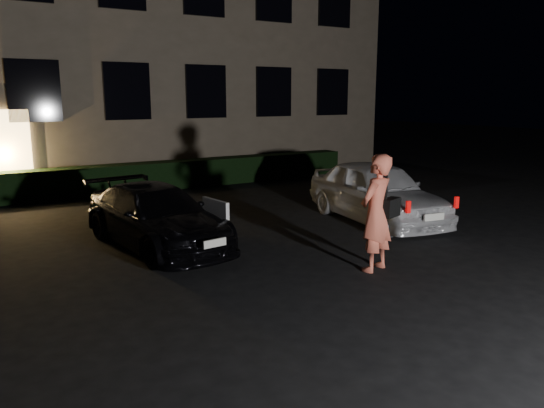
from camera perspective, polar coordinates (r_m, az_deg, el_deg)
ground at (r=7.67m, az=10.07°, el=-10.55°), size 80.00×80.00×0.00m
building at (r=21.06m, az=-19.05°, el=19.52°), size 20.00×8.11×12.00m
hedge at (r=16.67m, az=-14.42°, el=2.78°), size 15.00×0.70×0.85m
sedan at (r=10.46m, az=-12.32°, el=-1.30°), size 2.13×4.22×1.17m
hatch at (r=12.43m, az=11.15°, el=1.33°), size 2.27×4.33×1.41m
man at (r=8.87m, az=11.17°, el=-0.93°), size 0.90×0.67×1.95m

